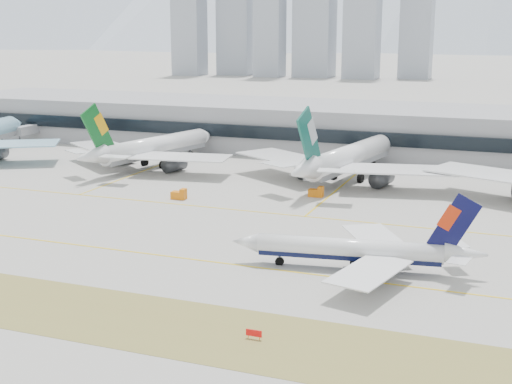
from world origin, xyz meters
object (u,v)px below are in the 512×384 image
at_px(taxiing_airliner, 358,251).
at_px(terminal, 331,128).
at_px(widebody_cathay, 346,159).
at_px(widebody_eva, 151,149).

distance_m(taxiing_airliner, terminal, 120.57).
distance_m(widebody_cathay, terminal, 49.49).
bearing_deg(widebody_cathay, terminal, 29.84).
bearing_deg(widebody_cathay, widebody_eva, 101.46).
relative_size(widebody_cathay, terminal, 0.22).
height_order(taxiing_airliner, widebody_cathay, widebody_cathay).
distance_m(taxiing_airliner, widebody_eva, 102.04).
bearing_deg(terminal, taxiing_airliner, -72.90).
height_order(taxiing_airliner, widebody_eva, widebody_eva).
bearing_deg(widebody_cathay, taxiing_airliner, -154.26).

